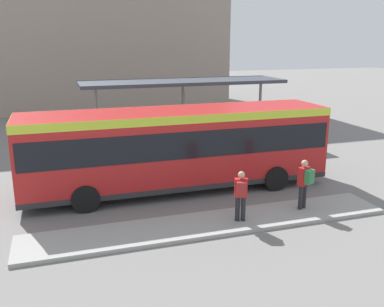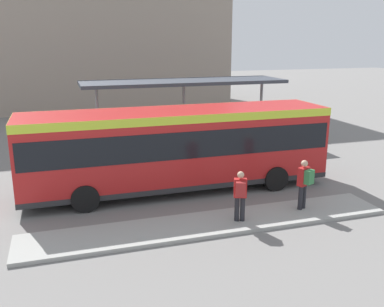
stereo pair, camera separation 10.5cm
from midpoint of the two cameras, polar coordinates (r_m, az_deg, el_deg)
name	(u,v)px [view 2 (the right image)]	position (r m, az deg, el deg)	size (l,w,h in m)	color
ground_plane	(178,189)	(16.98, -1.71, -4.81)	(120.00, 120.00, 0.00)	slate
curb_island	(211,224)	(13.82, 2.72, -9.34)	(11.90, 1.80, 0.12)	#9E9E99
city_bus	(178,144)	(16.45, -1.73, 1.28)	(11.76, 2.78, 3.17)	red
pedestrian_waiting	(240,193)	(13.58, 6.67, -5.29)	(0.48, 0.51, 1.65)	#232328
pedestrian_companion	(304,182)	(14.94, 14.95, -3.63)	(0.52, 0.55, 1.73)	#232328
bicycle_blue	(303,144)	(23.37, 14.68, 1.21)	(0.48, 1.76, 0.76)	black
bicycle_yellow	(295,141)	(24.02, 13.72, 1.57)	(0.48, 1.64, 0.71)	black
bicycle_white	(285,139)	(24.58, 12.47, 1.94)	(0.48, 1.62, 0.70)	black
station_shelter	(184,83)	(23.54, -0.96, 9.35)	(11.06, 3.09, 3.60)	#383D47
potted_planter_near_shelter	(138,148)	(20.69, -7.13, 0.68)	(0.85, 0.85, 1.30)	slate
potted_planter_far_side	(231,141)	(22.24, 5.35, 1.67)	(0.94, 0.94, 1.28)	slate
station_building	(55,17)	(40.23, -17.67, 16.92)	(28.34, 10.73, 15.15)	gray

